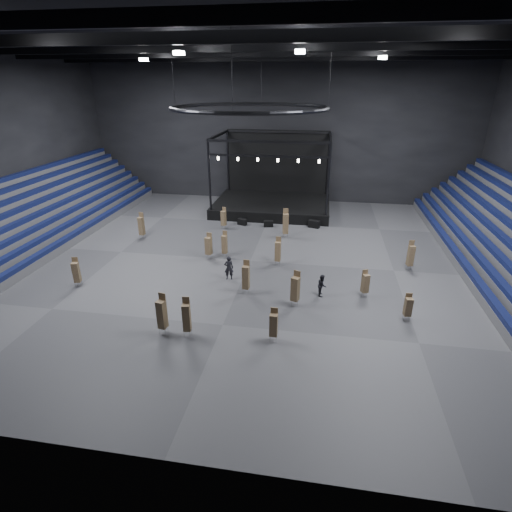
% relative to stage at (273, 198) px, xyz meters
% --- Properties ---
extents(floor, '(50.00, 50.00, 0.00)m').
position_rel_stage_xyz_m(floor, '(-0.00, -16.24, -1.45)').
color(floor, '#454447').
rests_on(floor, ground).
extents(ceiling, '(50.00, 42.00, 0.20)m').
position_rel_stage_xyz_m(ceiling, '(-0.00, -16.24, 16.55)').
color(ceiling, black).
rests_on(ceiling, wall_back).
extents(wall_back, '(50.00, 0.20, 18.00)m').
position_rel_stage_xyz_m(wall_back, '(-0.00, 4.76, 7.55)').
color(wall_back, black).
rests_on(wall_back, ground).
extents(wall_front, '(50.00, 0.20, 18.00)m').
position_rel_stage_xyz_m(wall_front, '(-0.00, -37.24, 7.55)').
color(wall_front, black).
rests_on(wall_front, ground).
extents(bleachers_left, '(7.20, 40.00, 6.40)m').
position_rel_stage_xyz_m(bleachers_left, '(-22.94, -16.24, 0.28)').
color(bleachers_left, '#505053').
rests_on(bleachers_left, floor).
extents(stage, '(14.00, 10.00, 9.20)m').
position_rel_stage_xyz_m(stage, '(0.00, 0.00, 0.00)').
color(stage, black).
rests_on(stage, floor).
extents(truss_ring, '(12.30, 12.30, 5.15)m').
position_rel_stage_xyz_m(truss_ring, '(-0.00, -16.24, 11.55)').
color(truss_ring, black).
rests_on(truss_ring, ceiling).
extents(roof_girders, '(49.00, 30.35, 0.70)m').
position_rel_stage_xyz_m(roof_girders, '(-0.00, -16.24, 15.75)').
color(roof_girders, black).
rests_on(roof_girders, ceiling).
extents(floodlights, '(28.60, 16.60, 0.25)m').
position_rel_stage_xyz_m(floodlights, '(-0.00, -20.24, 15.15)').
color(floodlights, white).
rests_on(floodlights, roof_girders).
extents(flight_case_left, '(1.15, 0.88, 0.69)m').
position_rel_stage_xyz_m(flight_case_left, '(-2.65, -6.64, -1.11)').
color(flight_case_left, black).
rests_on(flight_case_left, floor).
extents(flight_case_mid, '(1.12, 0.72, 0.69)m').
position_rel_stage_xyz_m(flight_case_mid, '(0.36, -6.79, -1.11)').
color(flight_case_mid, black).
rests_on(flight_case_mid, floor).
extents(flight_case_right, '(1.33, 0.95, 0.80)m').
position_rel_stage_xyz_m(flight_case_right, '(5.38, -6.25, -1.05)').
color(flight_case_right, black).
rests_on(flight_case_right, floor).
extents(chair_stack_0, '(0.61, 0.61, 2.17)m').
position_rel_stage_xyz_m(chair_stack_0, '(9.58, -21.24, -0.31)').
color(chair_stack_0, silver).
rests_on(chair_stack_0, floor).
extents(chair_stack_1, '(0.49, 0.49, 2.27)m').
position_rel_stage_xyz_m(chair_stack_1, '(3.54, -27.90, -0.26)').
color(chair_stack_1, silver).
rests_on(chair_stack_1, floor).
extents(chair_stack_2, '(0.52, 0.52, 1.98)m').
position_rel_stage_xyz_m(chair_stack_2, '(12.15, -24.10, -0.39)').
color(chair_stack_2, silver).
rests_on(chair_stack_2, floor).
extents(chair_stack_3, '(0.54, 0.54, 2.71)m').
position_rel_stage_xyz_m(chair_stack_3, '(0.72, -22.17, -0.07)').
color(chair_stack_3, silver).
rests_on(chair_stack_3, floor).
extents(chair_stack_4, '(0.57, 0.57, 2.64)m').
position_rel_stage_xyz_m(chair_stack_4, '(13.78, -15.77, -0.10)').
color(chair_stack_4, silver).
rests_on(chair_stack_4, floor).
extents(chair_stack_5, '(0.63, 0.63, 2.44)m').
position_rel_stage_xyz_m(chair_stack_5, '(-3.82, -16.30, -0.17)').
color(chair_stack_5, silver).
rests_on(chair_stack_5, floor).
extents(chair_stack_6, '(0.65, 0.65, 3.06)m').
position_rel_stage_xyz_m(chair_stack_6, '(2.53, -9.81, 0.10)').
color(chair_stack_6, silver).
rests_on(chair_stack_6, floor).
extents(chair_stack_7, '(0.67, 0.67, 2.70)m').
position_rel_stage_xyz_m(chair_stack_7, '(4.53, -23.40, -0.06)').
color(chair_stack_7, silver).
rests_on(chair_stack_7, floor).
extents(chair_stack_8, '(0.58, 0.58, 2.42)m').
position_rel_stage_xyz_m(chair_stack_8, '(-12.58, -23.20, -0.20)').
color(chair_stack_8, silver).
rests_on(chair_stack_8, floor).
extents(chair_stack_9, '(0.49, 0.49, 2.48)m').
position_rel_stage_xyz_m(chair_stack_9, '(-2.50, -15.67, -0.19)').
color(chair_stack_9, silver).
rests_on(chair_stack_9, floor).
extents(chair_stack_10, '(0.60, 0.60, 2.41)m').
position_rel_stage_xyz_m(chair_stack_10, '(-4.39, -8.22, -0.21)').
color(chair_stack_10, silver).
rests_on(chair_stack_10, floor).
extents(chair_stack_11, '(0.54, 0.54, 2.70)m').
position_rel_stage_xyz_m(chair_stack_11, '(-1.91, -28.22, -0.08)').
color(chair_stack_11, silver).
rests_on(chair_stack_11, floor).
extents(chair_stack_12, '(0.54, 0.54, 2.74)m').
position_rel_stage_xyz_m(chair_stack_12, '(-11.96, -12.49, -0.05)').
color(chair_stack_12, silver).
rests_on(chair_stack_12, floor).
extents(chair_stack_13, '(0.51, 0.51, 2.59)m').
position_rel_stage_xyz_m(chair_stack_13, '(2.52, -16.65, -0.12)').
color(chair_stack_13, silver).
rests_on(chair_stack_13, floor).
extents(chair_stack_14, '(0.60, 0.60, 2.83)m').
position_rel_stage_xyz_m(chair_stack_14, '(-3.53, -28.22, -0.01)').
color(chair_stack_14, silver).
rests_on(chair_stack_14, floor).
extents(man_center, '(0.84, 0.66, 2.02)m').
position_rel_stage_xyz_m(man_center, '(-1.08, -20.09, -0.44)').
color(man_center, black).
rests_on(man_center, floor).
extents(crew_member, '(0.67, 0.84, 1.68)m').
position_rel_stage_xyz_m(crew_member, '(6.42, -21.54, -0.61)').
color(crew_member, black).
rests_on(crew_member, floor).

